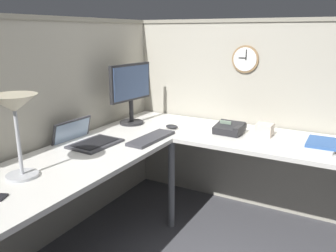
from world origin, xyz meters
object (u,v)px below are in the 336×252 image
at_px(keyboard, 151,138).
at_px(desk_lamp_dome, 15,110).
at_px(laptop, 85,139).
at_px(monitor, 131,89).
at_px(office_phone, 230,129).
at_px(computer_mouse, 172,127).
at_px(tissue_box, 264,130).
at_px(book_stack, 321,145).
at_px(wall_clock, 245,59).

distance_m(keyboard, desk_lamp_dome, 0.99).
relative_size(laptop, desk_lamp_dome, 0.89).
relative_size(monitor, office_phone, 2.34).
distance_m(laptop, desk_lamp_dome, 0.71).
bearing_deg(computer_mouse, laptop, 149.33).
bearing_deg(laptop, tissue_box, -53.61).
xyz_separation_m(keyboard, office_phone, (0.42, -0.44, 0.03)).
relative_size(computer_mouse, book_stack, 0.34).
bearing_deg(keyboard, wall_clock, -26.27).
bearing_deg(monitor, office_phone, -81.66).
xyz_separation_m(computer_mouse, office_phone, (0.09, -0.45, 0.02)).
relative_size(monitor, keyboard, 1.16).
relative_size(laptop, book_stack, 1.30).
height_order(computer_mouse, tissue_box, tissue_box).
bearing_deg(desk_lamp_dome, keyboard, -16.23).
height_order(tissue_box, wall_clock, wall_clock).
relative_size(desk_lamp_dome, book_stack, 1.46).
bearing_deg(tissue_box, laptop, 126.39).
relative_size(laptop, keyboard, 0.92).
xyz_separation_m(book_stack, tissue_box, (0.09, 0.40, 0.02)).
bearing_deg(tissue_box, desk_lamp_dome, 145.84).
relative_size(computer_mouse, wall_clock, 0.47).
relative_size(desk_lamp_dome, tissue_box, 3.71).
xyz_separation_m(monitor, tissue_box, (0.19, -1.06, -0.25)).
relative_size(computer_mouse, office_phone, 0.49).
relative_size(book_stack, wall_clock, 1.39).
bearing_deg(keyboard, tissue_box, -51.70).
height_order(monitor, office_phone, monitor).
height_order(monitor, desk_lamp_dome, monitor).
distance_m(laptop, computer_mouse, 0.71).
bearing_deg(book_stack, monitor, 93.91).
bearing_deg(office_phone, laptop, 130.76).
distance_m(keyboard, tissue_box, 0.84).
relative_size(tissue_box, wall_clock, 0.55).
distance_m(monitor, desk_lamp_dome, 1.20).
xyz_separation_m(desk_lamp_dome, wall_clock, (1.67, -0.68, 0.17)).
height_order(computer_mouse, desk_lamp_dome, desk_lamp_dome).
xyz_separation_m(desk_lamp_dome, tissue_box, (1.39, -0.94, -0.32)).
height_order(monitor, laptop, monitor).
bearing_deg(book_stack, laptop, 115.07).
distance_m(monitor, tissue_box, 1.10).
distance_m(book_stack, wall_clock, 0.92).
xyz_separation_m(desk_lamp_dome, office_phone, (1.31, -0.70, -0.33)).
distance_m(desk_lamp_dome, tissue_box, 1.70).
relative_size(monitor, tissue_box, 4.17).
bearing_deg(book_stack, desk_lamp_dome, 133.89).
xyz_separation_m(monitor, keyboard, (-0.30, -0.38, -0.28)).
xyz_separation_m(keyboard, book_stack, (0.40, -1.08, 0.01)).
height_order(office_phone, book_stack, office_phone).
distance_m(desk_lamp_dome, book_stack, 1.89).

